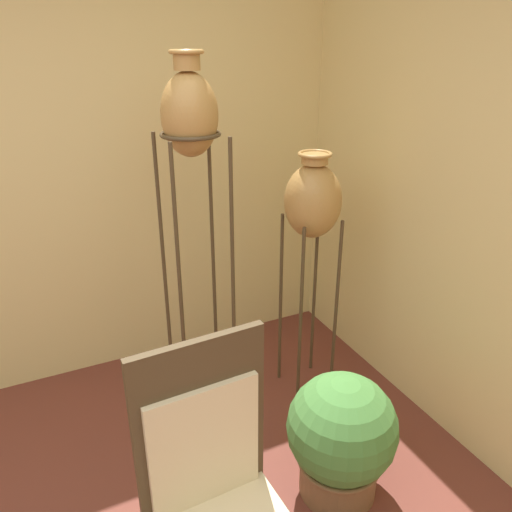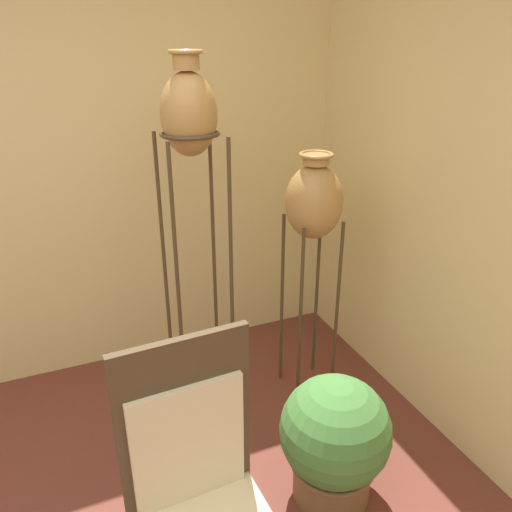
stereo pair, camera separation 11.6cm
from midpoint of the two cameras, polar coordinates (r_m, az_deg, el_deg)
vase_stand_tall at (r=2.45m, az=-8.92°, el=14.24°), size 0.31×0.31×1.99m
vase_stand_medium at (r=2.75m, az=5.29°, el=5.88°), size 0.32×0.32×1.48m
chair at (r=1.87m, az=-6.47°, el=-25.33°), size 0.52×0.48×1.17m
potted_plant at (r=2.49m, az=8.31°, el=-19.72°), size 0.52×0.52×0.64m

